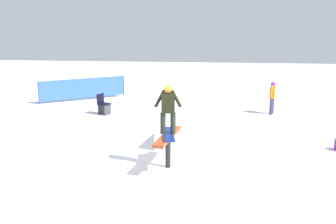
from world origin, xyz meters
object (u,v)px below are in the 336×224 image
(bystander_orange, at_px, (272,96))
(folding_chair, at_px, (103,105))
(rail_feature, at_px, (168,141))
(main_rider_on_rail, at_px, (168,110))

(bystander_orange, relative_size, folding_chair, 1.57)
(rail_feature, bearing_deg, folding_chair, -140.53)
(bystander_orange, xyz_separation_m, folding_chair, (0.95, -7.08, -0.36))
(main_rider_on_rail, distance_m, bystander_orange, 7.64)
(rail_feature, height_order, bystander_orange, bystander_orange)
(rail_feature, height_order, folding_chair, rail_feature)
(bystander_orange, bearing_deg, main_rider_on_rail, -6.44)
(main_rider_on_rail, height_order, bystander_orange, main_rider_on_rail)
(folding_chair, bearing_deg, rail_feature, -126.30)
(main_rider_on_rail, bearing_deg, folding_chair, -158.66)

